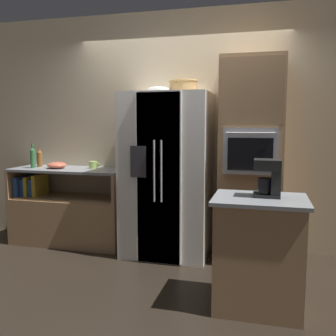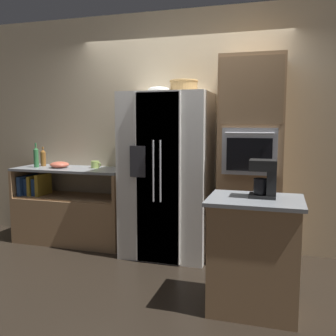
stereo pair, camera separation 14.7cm
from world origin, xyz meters
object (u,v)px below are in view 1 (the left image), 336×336
at_px(mixing_bowl, 57,165).
at_px(bottle_short, 33,157).
at_px(wall_oven, 251,161).
at_px(wicker_basket, 183,86).
at_px(refrigerator, 167,175).
at_px(bottle_tall, 40,158).
at_px(coffee_maker, 270,177).
at_px(mug, 93,165).
at_px(fruit_bowl, 159,90).

bearing_deg(mixing_bowl, bottle_short, -173.48).
height_order(wall_oven, wicker_basket, wall_oven).
bearing_deg(bottle_short, wicker_basket, 2.17).
bearing_deg(bottle_short, refrigerator, -0.48).
height_order(refrigerator, bottle_tall, refrigerator).
distance_m(mixing_bowl, coffee_maker, 2.73).
bearing_deg(mug, wicker_basket, -3.65).
relative_size(mixing_bowl, coffee_maker, 0.78).
relative_size(bottle_short, mixing_bowl, 1.30).
bearing_deg(bottle_tall, refrigerator, -5.05).
xyz_separation_m(mixing_bowl, coffee_maker, (2.52, -1.03, 0.10)).
distance_m(mug, mixing_bowl, 0.45).
height_order(mug, mixing_bowl, mug).
bearing_deg(bottle_tall, bottle_short, -92.12).
bearing_deg(bottle_short, fruit_bowl, -1.95).
xyz_separation_m(refrigerator, coffee_maker, (1.11, -0.98, 0.16)).
xyz_separation_m(mug, coffee_maker, (2.09, -1.14, 0.09)).
distance_m(wicker_basket, coffee_maker, 1.64).
xyz_separation_m(refrigerator, mug, (-0.98, 0.16, 0.07)).
relative_size(wicker_basket, fruit_bowl, 1.34).
distance_m(refrigerator, wicker_basket, 1.00).
height_order(refrigerator, coffee_maker, refrigerator).
bearing_deg(refrigerator, wall_oven, 3.18).
bearing_deg(fruit_bowl, wicker_basket, 27.11).
bearing_deg(wicker_basket, coffee_maker, -48.50).
distance_m(bottle_short, mug, 0.76).
distance_m(bottle_short, coffee_maker, 3.00).
xyz_separation_m(wall_oven, mixing_bowl, (-2.34, -0.00, -0.11)).
bearing_deg(wall_oven, fruit_bowl, -174.73).
distance_m(fruit_bowl, mug, 1.27).
relative_size(fruit_bowl, bottle_short, 0.77).
relative_size(wicker_basket, mug, 2.39).
xyz_separation_m(bottle_short, mug, (0.75, 0.14, -0.09)).
height_order(fruit_bowl, bottle_tall, fruit_bowl).
relative_size(wall_oven, wicker_basket, 6.85).
bearing_deg(mug, fruit_bowl, -12.61).
bearing_deg(wicker_basket, bottle_short, -177.83).
xyz_separation_m(wicker_basket, coffee_maker, (0.94, -1.06, -0.82)).
bearing_deg(refrigerator, bottle_short, 179.52).
relative_size(refrigerator, wicker_basket, 5.76).
relative_size(mug, coffee_maker, 0.44).
bearing_deg(bottle_short, coffee_maker, -19.30).
bearing_deg(wall_oven, mug, 176.74).
xyz_separation_m(mug, mixing_bowl, (-0.44, -0.11, -0.00)).
height_order(fruit_bowl, mug, fruit_bowl).
bearing_deg(wicker_basket, mixing_bowl, -178.68).
height_order(mug, coffee_maker, coffee_maker).
bearing_deg(mug, wall_oven, -3.26).
distance_m(wicker_basket, mug, 1.47).
distance_m(fruit_bowl, coffee_maker, 1.70).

